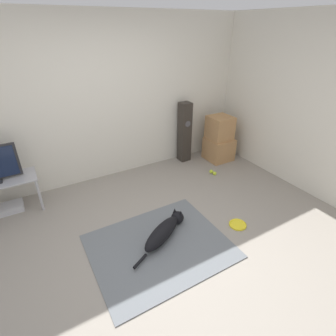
{
  "coord_description": "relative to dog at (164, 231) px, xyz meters",
  "views": [
    {
      "loc": [
        -1.06,
        -1.93,
        2.34
      ],
      "look_at": [
        0.65,
        1.05,
        0.45
      ],
      "focal_mm": 28.0,
      "sensor_mm": 36.0,
      "label": 1
    }
  ],
  "objects": [
    {
      "name": "tennis_ball_by_boxes",
      "position": [
        1.53,
        0.91,
        -0.08
      ],
      "size": [
        0.07,
        0.07,
        0.07
      ],
      "color": "#C6E033",
      "rests_on": "ground_plane"
    },
    {
      "name": "cardboard_box_lower",
      "position": [
        1.99,
        1.39,
        0.1
      ],
      "size": [
        0.47,
        0.46,
        0.42
      ],
      "color": "#A87A4C",
      "rests_on": "ground_plane"
    },
    {
      "name": "frisbee",
      "position": [
        0.95,
        -0.28,
        -0.1
      ],
      "size": [
        0.23,
        0.23,
        0.03
      ],
      "color": "yellow",
      "rests_on": "ground_plane"
    },
    {
      "name": "game_console",
      "position": [
        -1.64,
        1.58,
        -0.07
      ],
      "size": [
        0.34,
        0.26,
        0.09
      ],
      "color": "#B7B7BC",
      "rests_on": "ground_plane"
    },
    {
      "name": "tennis_ball_near_speaker",
      "position": [
        1.52,
        1.0,
        -0.08
      ],
      "size": [
        0.07,
        0.07,
        0.07
      ],
      "color": "#C6E033",
      "rests_on": "ground_plane"
    },
    {
      "name": "wall_back",
      "position": [
        -0.12,
        1.89,
        1.16
      ],
      "size": [
        8.0,
        0.06,
        2.55
      ],
      "color": "beige",
      "rests_on": "ground_plane"
    },
    {
      "name": "area_rug",
      "position": [
        -0.12,
        -0.1,
        -0.11
      ],
      "size": [
        1.59,
        1.3,
        0.01
      ],
      "color": "slate",
      "rests_on": "ground_plane"
    },
    {
      "name": "floor_speaker",
      "position": [
        1.39,
        1.7,
        0.45
      ],
      "size": [
        0.2,
        0.2,
        1.13
      ],
      "color": "#2D2823",
      "rests_on": "ground_plane"
    },
    {
      "name": "dog",
      "position": [
        0.0,
        0.0,
        0.0
      ],
      "size": [
        0.91,
        0.54,
        0.22
      ],
      "color": "black",
      "rests_on": "area_rug"
    },
    {
      "name": "ground_plane",
      "position": [
        -0.12,
        -0.21,
        -0.12
      ],
      "size": [
        12.0,
        12.0,
        0.0
      ],
      "primitive_type": "plane",
      "color": "gray"
    },
    {
      "name": "cardboard_box_upper",
      "position": [
        1.98,
        1.41,
        0.52
      ],
      "size": [
        0.41,
        0.41,
        0.43
      ],
      "color": "#A87A4C",
      "rests_on": "cardboard_box_lower"
    },
    {
      "name": "wall_right",
      "position": [
        2.48,
        -0.21,
        1.16
      ],
      "size": [
        0.06,
        8.0,
        2.55
      ],
      "color": "beige",
      "rests_on": "ground_plane"
    }
  ]
}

